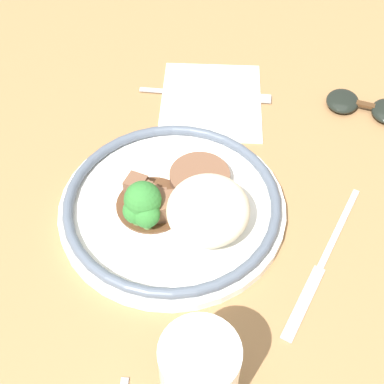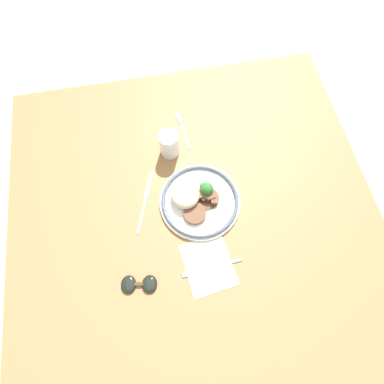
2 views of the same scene
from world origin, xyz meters
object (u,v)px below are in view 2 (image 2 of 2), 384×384
Objects in this scene: fork at (206,269)px; sunglasses at (139,284)px; knife at (145,199)px; juice_glass at (169,145)px; spoon at (180,123)px; plate at (198,199)px.

fork is 0.20m from sunglasses.
fork is at bearing -130.34° from knife.
juice_glass is 0.20m from knife.
sunglasses is at bearing -171.99° from knife.
spoon is at bearing -26.54° from juice_glass.
sunglasses reaches higher than fork.
fork is 0.29m from knife.
knife is (-0.16, 0.11, -0.04)m from juice_glass.
fork is 1.13× the size of spoon.
fork and spoon have the same top height.
spoon is at bearing 0.59° from plate.
juice_glass is at bearing -87.60° from fork.
spoon is 0.57m from sunglasses.
sunglasses is at bearing 159.42° from juice_glass.
fork is at bearing 171.37° from spoon.
plate is 0.21m from juice_glass.
plate reaches higher than fork.
spoon is (0.27, -0.16, 0.00)m from knife.
plate is 0.22m from fork.
plate is at bearing -83.89° from knife.
plate is 0.31m from sunglasses.
fork is (-0.41, -0.04, -0.04)m from juice_glass.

